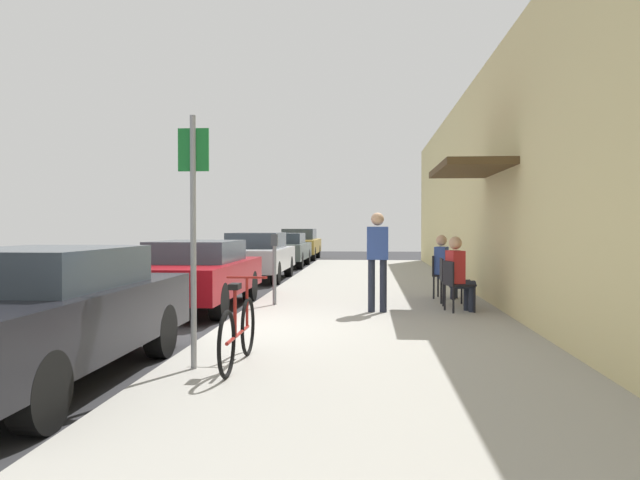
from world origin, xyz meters
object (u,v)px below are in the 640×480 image
Objects in this scene: parked_car_1 at (196,273)px; cafe_chair_1 at (448,278)px; parking_meter at (274,264)px; street_sign at (193,221)px; pedestrian_standing at (377,254)px; parked_car_4 at (299,244)px; parked_car_2 at (256,255)px; cafe_chair_2 at (441,273)px; seated_patron_2 at (444,264)px; bicycle_0 at (238,332)px; seated_patron_0 at (458,271)px; parked_car_0 at (38,313)px; cafe_chair_0 at (455,282)px; parked_car_3 at (284,249)px.

parked_car_1 reaches higher than cafe_chair_1.
street_sign is at bearing -90.56° from parking_meter.
parking_meter is 0.78× the size of pedestrian_standing.
street_sign is (1.50, -23.17, 0.89)m from parked_car_4.
parked_car_2 reaches higher than cafe_chair_2.
seated_patron_2 is 2.57m from pedestrian_standing.
parking_meter is 3.50m from cafe_chair_2.
parked_car_2 is 3.33× the size of parking_meter.
bicycle_0 is 1.33× the size of seated_patron_2.
cafe_chair_1 is at bearing 94.07° from seated_patron_0.
cafe_chair_2 is (4.79, 6.77, -0.10)m from parked_car_0.
parked_car_4 is 3.41× the size of seated_patron_2.
street_sign is 7.32m from cafe_chair_2.
parked_car_1 is at bearing -167.02° from seated_patron_2.
street_sign reaches higher than cafe_chair_1.
parking_meter reaches higher than bicycle_0.
parked_car_4 reaches higher than parking_meter.
parked_car_0 is 2.59× the size of pedestrian_standing.
parked_car_2 is 11.84m from street_sign.
bicycle_0 is at bearing -80.51° from parked_car_2.
street_sign is 2.99× the size of cafe_chair_1.
parked_car_1 is 3.41× the size of seated_patron_0.
parked_car_4 is 5.06× the size of cafe_chair_1.
parking_meter is (1.55, -18.01, 0.13)m from parked_car_4.
pedestrian_standing is (-1.33, -1.04, 0.50)m from cafe_chair_1.
parked_car_0 is 1.00× the size of parked_car_2.
street_sign is 7.31m from seated_patron_2.
street_sign reaches higher than parked_car_2.
parking_meter is 5.21m from street_sign.
seated_patron_2 is at bearing 88.30° from cafe_chair_0.
parked_car_2 reaches higher than parked_car_0.
parked_car_3 is at bearing 97.06° from parking_meter.
parked_car_1 reaches higher than bicycle_0.
parked_car_0 is 2.00m from bicycle_0.
seated_patron_2 is at bearing 89.99° from seated_patron_0.
bicycle_0 is (0.43, 0.16, -1.16)m from street_sign.
parked_car_0 is 3.33× the size of parking_meter.
parking_meter is 1.02× the size of seated_patron_0.
cafe_chair_0 is at bearing -89.82° from cafe_chair_1.
pedestrian_standing is (3.45, 4.61, 0.40)m from parked_car_0.
parked_car_1 is 6.38m from parked_car_2.
cafe_chair_1 is 0.51× the size of pedestrian_standing.
bicycle_0 reaches higher than cafe_chair_0.
cafe_chair_1 is at bearing -93.20° from seated_patron_2.
parked_car_2 is 7.10m from cafe_chair_2.
parked_car_3 is 3.41× the size of seated_patron_2.
pedestrian_standing reaches higher than cafe_chair_1.
parked_car_2 is at bearing -90.00° from parked_car_3.
parked_car_4 is 23.09m from bicycle_0.
street_sign is at bearing -74.27° from parked_car_1.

